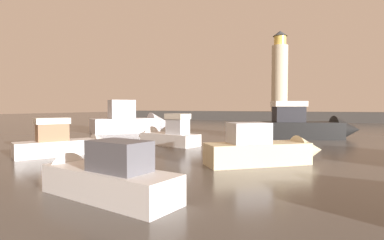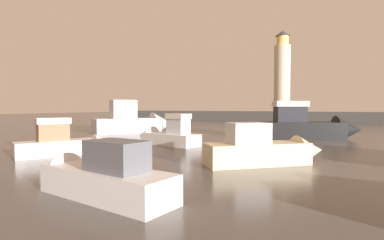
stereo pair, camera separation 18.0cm
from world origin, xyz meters
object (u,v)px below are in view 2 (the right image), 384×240
object	(u,v)px
lighthouse	(282,74)
motorboat_0	(163,135)
motorboat_1	(93,176)
motorboat_2	(312,127)
motorboat_6	(69,143)
motorboat_5	(138,122)
motorboat_3	(269,150)

from	to	relation	value
lighthouse	motorboat_0	bearing A→B (deg)	-92.16
lighthouse	motorboat_1	world-z (taller)	lighthouse
motorboat_0	motorboat_2	xyz separation A→B (m)	(9.81, 8.78, 0.42)
motorboat_2	motorboat_6	size ratio (longest dim) A/B	1.62
motorboat_0	motorboat_1	xyz separation A→B (m)	(4.83, -12.44, -0.03)
motorboat_6	motorboat_1	bearing A→B (deg)	-38.17
motorboat_2	motorboat_5	distance (m)	18.02
lighthouse	motorboat_6	world-z (taller)	lighthouse
motorboat_1	motorboat_2	xyz separation A→B (m)	(4.98, 21.23, 0.46)
motorboat_1	motorboat_5	bearing A→B (deg)	122.24
motorboat_2	motorboat_3	distance (m)	13.55
motorboat_2	motorboat_6	xyz separation A→B (m)	(-12.27, -15.50, -0.39)
motorboat_0	motorboat_3	distance (m)	10.02
motorboat_3	motorboat_5	world-z (taller)	motorboat_5
motorboat_0	motorboat_1	world-z (taller)	motorboat_0
motorboat_3	motorboat_2	bearing A→B (deg)	85.88
motorboat_0	motorboat_2	distance (m)	13.17
motorboat_3	lighthouse	bearing A→B (deg)	98.54
motorboat_1	motorboat_5	size ratio (longest dim) A/B	0.68
lighthouse	motorboat_3	world-z (taller)	lighthouse
motorboat_2	motorboat_6	bearing A→B (deg)	-128.37
lighthouse	motorboat_6	xyz separation A→B (m)	(-4.09, -50.00, -8.75)
motorboat_3	motorboat_1	bearing A→B (deg)	-117.42
lighthouse	motorboat_5	xyz separation A→B (m)	(-9.83, -35.06, -8.35)
motorboat_3	motorboat_5	size ratio (longest dim) A/B	0.65
motorboat_1	motorboat_2	bearing A→B (deg)	76.80
motorboat_5	motorboat_1	bearing A→B (deg)	-57.76
motorboat_5	motorboat_6	world-z (taller)	motorboat_5
motorboat_5	motorboat_6	distance (m)	16.01
motorboat_5	motorboat_6	xyz separation A→B (m)	(5.74, -14.94, -0.40)
motorboat_2	lighthouse	bearing A→B (deg)	103.34
motorboat_0	motorboat_3	size ratio (longest dim) A/B	1.04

